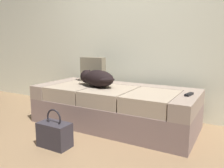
{
  "coord_description": "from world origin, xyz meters",
  "views": [
    {
      "loc": [
        1.31,
        -1.37,
        0.99
      ],
      "look_at": [
        0.0,
        0.95,
        0.52
      ],
      "focal_mm": 36.39,
      "sensor_mm": 36.0,
      "label": 1
    }
  ],
  "objects": [
    {
      "name": "handbag",
      "position": [
        -0.2,
        0.18,
        0.13
      ],
      "size": [
        0.32,
        0.18,
        0.38
      ],
      "color": "#302C32",
      "rests_on": "ground"
    },
    {
      "name": "back_wall",
      "position": [
        0.0,
        1.64,
        1.4
      ],
      "size": [
        6.4,
        0.1,
        2.8
      ],
      "primitive_type": "cube",
      "color": "beige",
      "rests_on": "ground"
    },
    {
      "name": "couch",
      "position": [
        0.0,
        1.0,
        0.23
      ],
      "size": [
        1.96,
        0.86,
        0.47
      ],
      "color": "gray",
      "rests_on": "ground"
    },
    {
      "name": "tv_remote",
      "position": [
        0.88,
        1.0,
        0.48
      ],
      "size": [
        0.07,
        0.16,
        0.02
      ],
      "primitive_type": "cube",
      "rotation": [
        0.0,
        0.0,
        -0.18
      ],
      "color": "black",
      "rests_on": "couch"
    },
    {
      "name": "throw_pillow",
      "position": [
        -0.46,
        1.24,
        0.64
      ],
      "size": [
        0.35,
        0.15,
        0.34
      ],
      "primitive_type": "cube",
      "rotation": [
        0.0,
        0.0,
        0.08
      ],
      "color": "#726853",
      "rests_on": "couch"
    },
    {
      "name": "dog_dark",
      "position": [
        -0.22,
        0.95,
        0.57
      ],
      "size": [
        0.6,
        0.36,
        0.21
      ],
      "color": "black",
      "rests_on": "couch"
    },
    {
      "name": "ground_plane",
      "position": [
        0.0,
        0.0,
        0.0
      ],
      "size": [
        10.0,
        10.0,
        0.0
      ],
      "primitive_type": "plane",
      "color": "#8E6F4D"
    }
  ]
}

